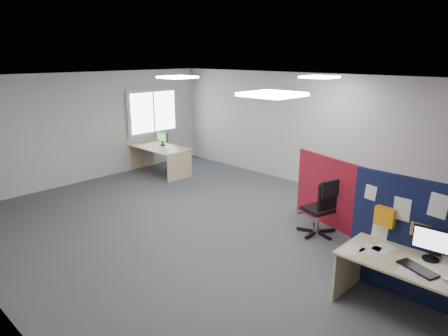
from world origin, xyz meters
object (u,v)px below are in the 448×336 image
Objects in this scene: main_desk at (423,277)px; monitor_second at (162,138)px; second_desk at (161,153)px; navy_divider at (426,245)px; monitor_main at (433,243)px; red_divider at (330,193)px; office_chair at (323,204)px.

main_desk is 7.54m from monitor_second.
navy_divider is at bearing -10.35° from second_desk.
monitor_main reaches higher than second_desk.
navy_divider is 7.34m from monitor_second.
red_divider is 5.10m from monitor_second.
main_desk is 2.40m from office_chair.
navy_divider is at bearing -7.13° from office_chair.
red_divider is (-2.11, 1.38, -0.18)m from navy_divider.
main_desk is 1.81× the size of office_chair.
second_desk is 5.21m from office_chair.
monitor_main is (0.00, 0.17, 0.39)m from main_desk.
navy_divider is at bearing 118.38° from monitor_main.
office_chair is at bearing -8.15° from monitor_second.
main_desk is at bearing -13.74° from office_chair.
monitor_second reaches higher than main_desk.
monitor_main is at bearing -14.39° from monitor_second.
red_divider is at bearing 123.02° from office_chair.
monitor_main is 2.73m from red_divider.
main_desk is 2.82m from red_divider.
main_desk is 4.78× the size of monitor_second.
monitor_second is (-7.32, 1.60, -0.03)m from monitor_main.
navy_divider is 4.28× the size of monitor_main.
navy_divider is 1.89× the size of office_chair.
navy_divider is at bearing -13.19° from monitor_second.
main_desk is at bearing -12.86° from second_desk.
red_divider is 4.24× the size of monitor_second.
red_divider reaches higher than monitor_main.
main_desk is 7.45m from second_desk.
navy_divider is 1.05× the size of main_desk.
navy_divider is 5.00× the size of monitor_second.
office_chair is (5.24, -0.56, -0.33)m from monitor_second.
monitor_main is 0.28× the size of red_divider.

